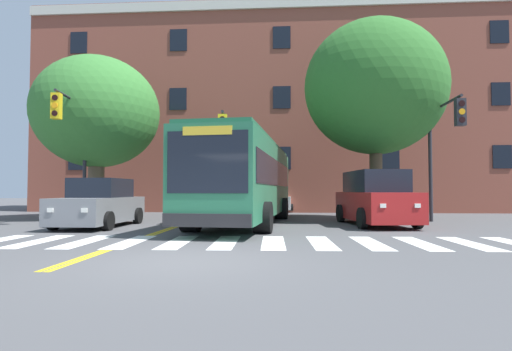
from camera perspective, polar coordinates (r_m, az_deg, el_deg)
The scene contains 14 objects.
ground_plane at distance 8.03m, azimuth -9.96°, elevation -11.94°, with size 120.00×120.00×0.00m, color #4C4C4F.
crosswalk at distance 10.78m, azimuth -7.76°, elevation -9.41°, with size 17.05×3.31×0.01m.
lane_line_yellow_inner at distance 24.86m, azimuth -5.72°, elevation -5.28°, with size 0.12×36.00×0.01m, color gold.
lane_line_yellow_outer at distance 24.83m, azimuth -5.35°, elevation -5.29°, with size 0.12×36.00×0.01m, color gold.
city_bus at distance 16.61m, azimuth -1.32°, elevation -0.52°, with size 3.64×12.18×3.38m.
car_grey_near_lane at distance 16.29m, azimuth -21.38°, elevation -3.89°, with size 2.17×4.65×1.82m.
car_red_far_lane at distance 16.47m, azimuth 16.63°, elevation -3.26°, with size 2.60×5.13×2.14m.
car_white_behind_bus at distance 26.37m, azimuth 3.12°, elevation -3.43°, with size 2.31×4.58×1.70m.
traffic_light_near_corner at distance 18.06m, azimuth 25.04°, elevation 4.91°, with size 0.34×3.34×5.24m.
traffic_light_far_corner at distance 18.79m, azimuth -24.55°, elevation 5.45°, with size 0.61×3.19×5.75m.
traffic_light_overhead at distance 17.58m, azimuth -4.36°, elevation 4.06°, with size 0.63×4.33×4.74m.
street_tree_curbside_large at distance 19.50m, azimuth 16.64°, elevation 11.89°, with size 8.92×8.82×9.16m.
street_tree_curbside_small at distance 21.17m, azimuth -21.75°, elevation 8.33°, with size 8.34×8.35×7.90m.
building_facade at distance 29.00m, azimuth 3.73°, elevation 8.56°, with size 32.78×7.87×13.49m.
Camera 1 is at (1.88, -7.68, 1.37)m, focal length 28.00 mm.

